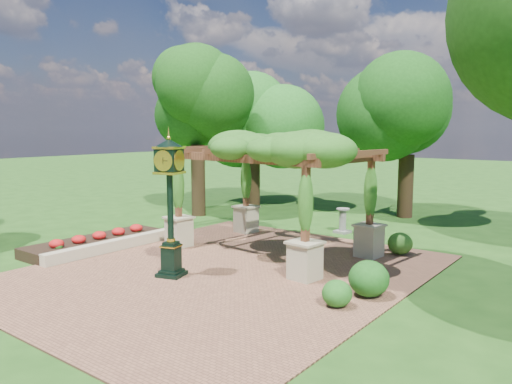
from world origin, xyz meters
The scene contains 13 objects.
ground centered at (0.00, 0.00, 0.00)m, with size 120.00×120.00×0.00m, color #1E4714.
brick_plaza centered at (0.00, 1.00, 0.02)m, with size 10.00×12.00×0.04m, color brown.
border_wall centered at (-4.60, 0.50, 0.20)m, with size 0.35×5.00×0.40m, color #C6B793.
flower_bed centered at (-5.50, 0.50, 0.18)m, with size 1.50×5.00×0.36m, color red.
pedestal_clock centered at (-0.87, -0.26, 2.35)m, with size 0.96×0.96×3.91m.
pergola centered at (-0.33, 3.71, 3.33)m, with size 6.85×4.71×4.07m.
sundial centered at (0.13, 8.02, 0.44)m, with size 0.61×0.61×0.99m.
shrub_front centered at (3.99, 0.38, 0.36)m, with size 0.70×0.70×0.63m, color #1E5819.
shrub_mid centered at (4.26, 1.50, 0.49)m, with size 1.00×1.00×0.90m, color #184C15.
shrub_back centered at (3.30, 5.96, 0.40)m, with size 0.81×0.81×0.73m, color #2F631C.
tree_west_near centered at (-7.26, 7.45, 5.94)m, with size 3.45×3.45×8.70m.
tree_west_far centered at (-6.98, 11.37, 5.29)m, with size 4.77×4.77×7.70m.
tree_north centered at (0.75, 13.02, 5.20)m, with size 4.65×4.65×7.58m.
Camera 1 is at (9.28, -9.60, 4.16)m, focal length 35.00 mm.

